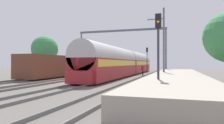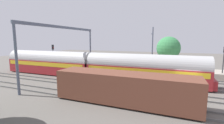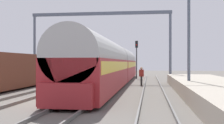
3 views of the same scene
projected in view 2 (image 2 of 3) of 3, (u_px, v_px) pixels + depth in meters
The scene contains 14 objects.
ground at pixel (187, 92), 18.12m from camera, with size 120.00×120.00×0.00m, color #5D5953.
track_far_west at pixel (191, 113), 12.79m from camera, with size 1.52×60.00×0.16m.
track_west at pixel (188, 97), 16.33m from camera, with size 1.51×60.00×0.16m.
track_east at pixel (186, 87), 19.88m from camera, with size 1.51×60.00×0.16m.
track_far_east at pixel (184, 79), 23.43m from camera, with size 1.52×60.00×0.16m.
platform at pixel (171, 71), 27.62m from camera, with size 4.40×28.00×0.90m.
passenger_train at pixel (91, 65), 24.58m from camera, with size 2.93×32.85×3.82m.
freight_car at pixel (124, 88), 14.69m from camera, with size 2.80×13.00×2.70m.
person_crossing at pixel (110, 69), 26.62m from camera, with size 0.45×0.34×1.73m.
railway_signal_near at pixel (224, 58), 23.59m from camera, with size 0.36×0.30×4.89m.
railway_signal_far at pixel (53, 54), 29.48m from camera, with size 0.36×0.30×4.98m.
catenary_gantry at pixel (64, 40), 23.49m from camera, with size 15.97×0.28×7.86m.
catenary_pole_east_mid at pixel (152, 50), 26.90m from camera, with size 1.90×0.20×8.00m.
tree_east_background at pixel (168, 48), 31.54m from camera, with size 4.59×4.59×6.53m.
Camera 2 is at (-19.39, 1.44, 5.88)m, focal length 25.53 mm.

